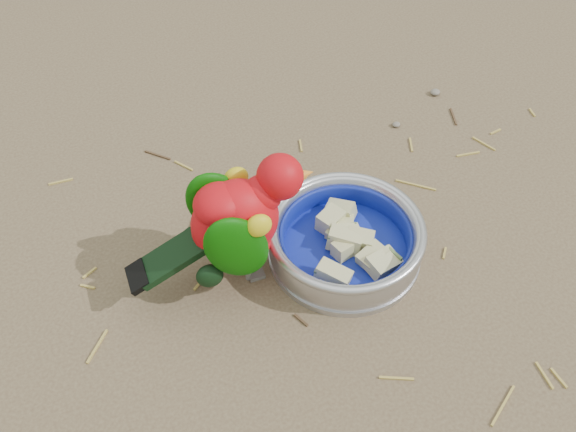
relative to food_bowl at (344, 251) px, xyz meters
name	(u,v)px	position (x,y,z in m)	size (l,w,h in m)	color
ground	(386,287)	(0.02, -0.08, -0.01)	(60.00, 60.00, 0.00)	brown
food_bowl	(344,251)	(0.00, 0.00, 0.00)	(0.22, 0.22, 0.02)	#B2B2BA
bowl_wall	(346,237)	(0.00, 0.00, 0.03)	(0.22, 0.22, 0.04)	#B2B2BA
fruit_wedges	(345,240)	(0.00, 0.00, 0.02)	(0.13, 0.13, 0.03)	#C0BD84
lory_parrot	(239,228)	(-0.15, 0.03, 0.09)	(0.11, 0.23, 0.19)	#B90A11
ground_debris	(352,242)	(0.02, 0.01, -0.01)	(0.90, 0.80, 0.01)	#AE9546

